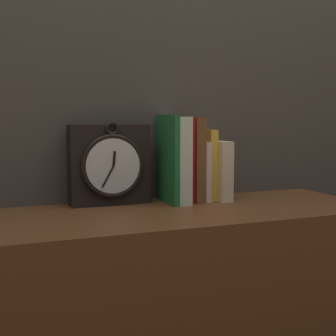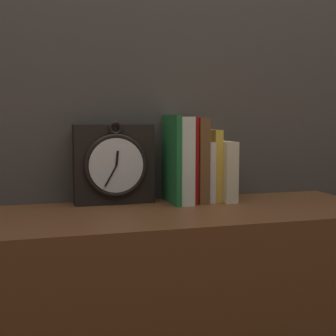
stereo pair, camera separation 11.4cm
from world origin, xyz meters
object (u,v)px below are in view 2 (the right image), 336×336
(clock, at_px, (114,164))
(book_slot3_brown, at_px, (198,160))
(book_slot2_red, at_px, (189,159))
(book_slot6_cream, at_px, (223,171))
(book_slot4_white, at_px, (205,171))
(book_slot1_white, at_px, (180,160))
(book_slot5_yellow, at_px, (212,165))
(book_slot0_green, at_px, (172,159))

(clock, relative_size, book_slot3_brown, 0.96)
(book_slot2_red, xyz_separation_m, book_slot6_cream, (0.10, -0.01, -0.03))
(book_slot4_white, bearing_deg, book_slot6_cream, -9.61)
(clock, xyz_separation_m, book_slot2_red, (0.21, -0.02, 0.01))
(clock, relative_size, book_slot4_white, 1.34)
(book_slot1_white, bearing_deg, book_slot5_yellow, 8.56)
(book_slot0_green, height_order, book_slot1_white, book_slot0_green)
(book_slot5_yellow, xyz_separation_m, book_slot6_cream, (0.03, -0.01, -0.02))
(clock, distance_m, book_slot6_cream, 0.32)
(book_slot1_white, bearing_deg, book_slot0_green, -177.00)
(book_slot3_brown, height_order, book_slot5_yellow, book_slot3_brown)
(book_slot1_white, distance_m, book_slot4_white, 0.09)
(clock, bearing_deg, book_slot2_red, -6.23)
(clock, height_order, book_slot2_red, book_slot2_red)
(book_slot1_white, height_order, book_slot5_yellow, book_slot1_white)
(book_slot4_white, bearing_deg, book_slot0_green, -173.06)
(book_slot2_red, height_order, book_slot5_yellow, book_slot2_red)
(book_slot3_brown, bearing_deg, book_slot5_yellow, 9.12)
(book_slot5_yellow, bearing_deg, book_slot3_brown, -170.88)
(book_slot1_white, bearing_deg, book_slot3_brown, 8.07)
(clock, height_order, book_slot4_white, clock)
(clock, xyz_separation_m, book_slot1_white, (0.18, -0.03, 0.01))
(book_slot2_red, bearing_deg, clock, 173.77)
(book_slot0_green, relative_size, book_slot3_brown, 1.03)
(book_slot0_green, xyz_separation_m, book_slot4_white, (0.11, 0.01, -0.04))
(book_slot0_green, bearing_deg, book_slot1_white, 3.00)
(book_slot3_brown, distance_m, book_slot4_white, 0.04)
(book_slot4_white, bearing_deg, book_slot5_yellow, 9.67)
(clock, bearing_deg, book_slot6_cream, -5.70)
(book_slot2_red, xyz_separation_m, book_slot5_yellow, (0.07, 0.00, -0.02))
(book_slot3_brown, xyz_separation_m, book_slot4_white, (0.03, 0.00, -0.03))
(book_slot1_white, xyz_separation_m, book_slot5_yellow, (0.10, 0.02, -0.02))
(book_slot1_white, bearing_deg, book_slot4_white, 8.26)
(book_slot5_yellow, bearing_deg, book_slot6_cream, -22.53)
(book_slot0_green, distance_m, book_slot4_white, 0.11)
(book_slot3_brown, bearing_deg, book_slot4_white, 8.65)
(book_slot0_green, distance_m, book_slot1_white, 0.03)
(book_slot0_green, distance_m, book_slot6_cream, 0.16)
(book_slot3_brown, distance_m, book_slot6_cream, 0.08)
(book_slot0_green, relative_size, book_slot5_yellow, 1.21)
(clock, bearing_deg, book_slot4_white, -4.92)
(book_slot1_white, distance_m, book_slot3_brown, 0.05)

